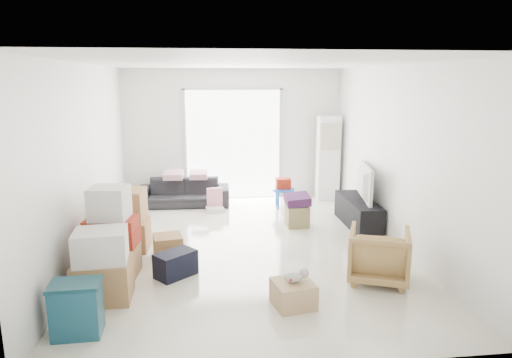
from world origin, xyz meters
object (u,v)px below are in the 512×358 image
object	(u,v)px
television	(359,196)
ottoman	(297,216)
armchair	(379,252)
tv_console	(358,213)
kids_table	(283,187)
storage_bins	(77,309)
sofa	(183,188)
ac_tower	(328,158)
wood_crate	(293,294)

from	to	relation	value
television	ottoman	world-z (taller)	television
television	armchair	xyz separation A→B (m)	(-0.48, -2.16, -0.17)
tv_console	ottoman	distance (m)	1.06
kids_table	storage_bins	bearing A→B (deg)	-123.07
tv_console	sofa	xyz separation A→B (m)	(-3.04, 1.68, 0.12)
ac_tower	wood_crate	world-z (taller)	ac_tower
ottoman	armchair	bearing A→B (deg)	-75.75
storage_bins	kids_table	bearing A→B (deg)	56.93
armchair	kids_table	size ratio (longest dim) A/B	1.26
tv_console	kids_table	size ratio (longest dim) A/B	2.40
wood_crate	ottoman	bearing A→B (deg)	77.51
tv_console	ottoman	world-z (taller)	tv_console
ac_tower	tv_console	xyz separation A→B (m)	(0.05, -1.83, -0.64)
sofa	armchair	bearing A→B (deg)	-54.14
sofa	storage_bins	xyz separation A→B (m)	(-0.86, -4.71, -0.08)
storage_bins	tv_console	bearing A→B (deg)	37.80
sofa	ottoman	size ratio (longest dim) A/B	4.89
tv_console	armchair	xyz separation A→B (m)	(-0.48, -2.16, 0.14)
tv_console	sofa	world-z (taller)	sofa
ac_tower	ottoman	distance (m)	2.12
storage_bins	ottoman	bearing A→B (deg)	47.60
sofa	television	bearing A→B (deg)	-26.80
kids_table	wood_crate	bearing A→B (deg)	-98.30
ac_tower	armchair	xyz separation A→B (m)	(-0.43, -3.99, -0.51)
wood_crate	television	bearing A→B (deg)	58.18
armchair	wood_crate	distance (m)	1.32
tv_console	sofa	distance (m)	3.48
tv_console	storage_bins	xyz separation A→B (m)	(-3.90, -3.03, 0.04)
storage_bins	kids_table	xyz separation A→B (m)	(2.81, 4.32, 0.13)
armchair	ottoman	xyz separation A→B (m)	(-0.57, 2.25, -0.18)
wood_crate	tv_console	bearing A→B (deg)	58.18
ottoman	kids_table	size ratio (longest dim) A/B	0.63
ac_tower	wood_crate	bearing A→B (deg)	-109.69
ottoman	wood_crate	size ratio (longest dim) A/B	0.87
ac_tower	tv_console	bearing A→B (deg)	-88.44
armchair	wood_crate	size ratio (longest dim) A/B	1.74
armchair	ac_tower	bearing A→B (deg)	-74.27
sofa	ottoman	distance (m)	2.55
sofa	wood_crate	world-z (taller)	sofa
armchair	wood_crate	bearing A→B (deg)	45.99
armchair	tv_console	bearing A→B (deg)	-80.67
storage_bins	wood_crate	bearing A→B (deg)	8.59
ac_tower	ottoman	bearing A→B (deg)	-119.94
sofa	wood_crate	distance (m)	4.59
ac_tower	sofa	distance (m)	3.04
television	storage_bins	distance (m)	4.94
ac_tower	armchair	world-z (taller)	ac_tower
television	wood_crate	bearing A→B (deg)	158.59
tv_console	ac_tower	bearing A→B (deg)	91.56
ac_tower	sofa	bearing A→B (deg)	-177.13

